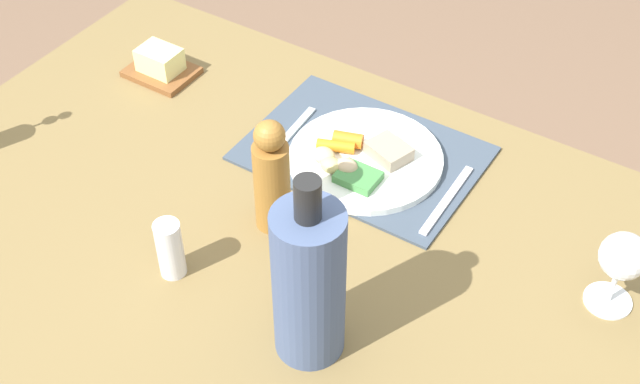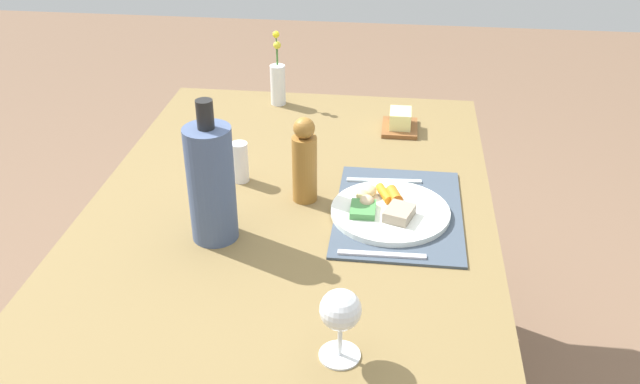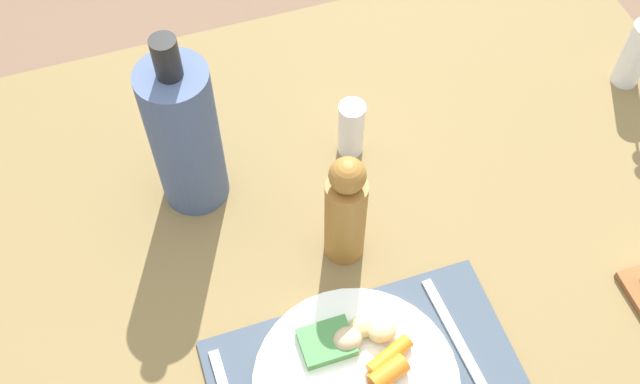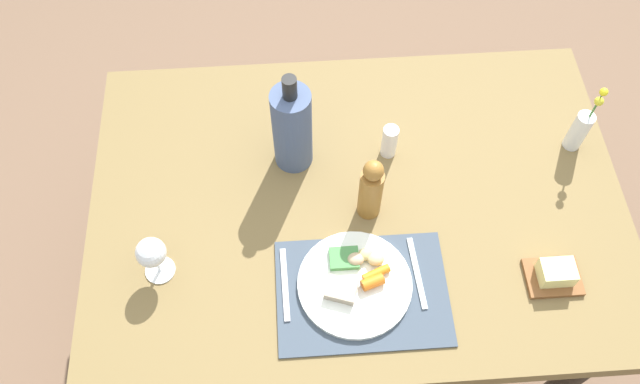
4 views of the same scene
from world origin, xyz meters
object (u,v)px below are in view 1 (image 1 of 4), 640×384
(dining_table, at_px, (276,270))
(knife, at_px, (288,137))
(wine_glass, at_px, (623,259))
(salt_shaker, at_px, (170,249))
(dinner_plate, at_px, (363,158))
(fork, at_px, (447,200))
(pepper_mill, at_px, (272,178))
(butter_dish, at_px, (161,65))
(cooler_bottle, at_px, (309,282))

(dining_table, relative_size, knife, 7.44)
(wine_glass, relative_size, salt_shaker, 1.34)
(knife, height_order, wine_glass, wine_glass)
(dinner_plate, bearing_deg, fork, 177.97)
(salt_shaker, bearing_deg, dinner_plate, -108.56)
(wine_glass, height_order, pepper_mill, pepper_mill)
(salt_shaker, bearing_deg, fork, -128.63)
(salt_shaker, bearing_deg, butter_dish, -47.96)
(wine_glass, distance_m, cooler_bottle, 0.45)
(wine_glass, xyz_separation_m, cooler_bottle, (0.34, 0.30, 0.04))
(wine_glass, height_order, cooler_bottle, cooler_bottle)
(dining_table, height_order, wine_glass, wine_glass)
(fork, xyz_separation_m, salt_shaker, (0.29, 0.36, 0.04))
(dinner_plate, distance_m, butter_dish, 0.47)
(butter_dish, bearing_deg, wine_glass, 174.92)
(butter_dish, bearing_deg, salt_shaker, 132.04)
(dining_table, bearing_deg, salt_shaker, 56.06)
(knife, xyz_separation_m, pepper_mill, (-0.10, 0.18, 0.09))
(dining_table, xyz_separation_m, salt_shaker, (0.09, 0.14, 0.13))
(butter_dish, relative_size, pepper_mill, 0.62)
(dining_table, xyz_separation_m, fork, (-0.20, -0.22, 0.08))
(dining_table, bearing_deg, fork, -131.29)
(dinner_plate, bearing_deg, butter_dish, -2.22)
(butter_dish, bearing_deg, fork, 177.83)
(salt_shaker, bearing_deg, knife, -85.73)
(dinner_plate, distance_m, cooler_bottle, 0.41)
(wine_glass, bearing_deg, butter_dish, -5.08)
(dining_table, distance_m, salt_shaker, 0.21)
(fork, bearing_deg, salt_shaker, 50.09)
(pepper_mill, bearing_deg, fork, -138.80)
(wine_glass, height_order, butter_dish, wine_glass)
(dining_table, xyz_separation_m, dinner_plate, (-0.03, -0.23, 0.09))
(dining_table, relative_size, fork, 7.45)
(fork, height_order, salt_shaker, salt_shaker)
(butter_dish, relative_size, cooler_bottle, 0.41)
(dinner_plate, relative_size, salt_shaker, 2.64)
(dinner_plate, bearing_deg, salt_shaker, 71.44)
(fork, bearing_deg, knife, 0.17)
(cooler_bottle, bearing_deg, dinner_plate, -70.88)
(knife, relative_size, cooler_bottle, 0.58)
(cooler_bottle, bearing_deg, dining_table, -41.54)
(fork, distance_m, knife, 0.32)
(dining_table, height_order, cooler_bottle, cooler_bottle)
(cooler_bottle, distance_m, pepper_mill, 0.25)
(cooler_bottle, bearing_deg, butter_dish, -32.81)
(butter_dish, height_order, pepper_mill, pepper_mill)
(dinner_plate, height_order, salt_shaker, salt_shaker)
(dining_table, bearing_deg, butter_dish, -29.19)
(pepper_mill, bearing_deg, salt_shaker, 67.53)
(fork, height_order, wine_glass, wine_glass)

